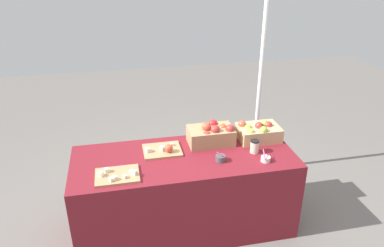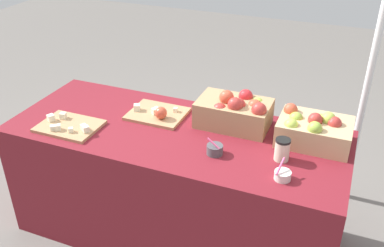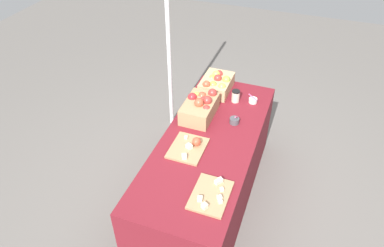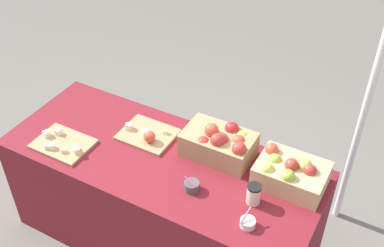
{
  "view_description": "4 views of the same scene",
  "coord_description": "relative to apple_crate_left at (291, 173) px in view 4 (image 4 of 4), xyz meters",
  "views": [
    {
      "loc": [
        -0.5,
        -2.69,
        2.36
      ],
      "look_at": [
        0.07,
        0.03,
        1.03
      ],
      "focal_mm": 34.78,
      "sensor_mm": 36.0,
      "label": 1
    },
    {
      "loc": [
        0.87,
        -1.89,
        1.96
      ],
      "look_at": [
        0.1,
        -0.0,
        0.81
      ],
      "focal_mm": 40.44,
      "sensor_mm": 36.0,
      "label": 2
    },
    {
      "loc": [
        -2.14,
        -0.64,
        2.68
      ],
      "look_at": [
        -0.2,
        0.08,
        1.03
      ],
      "focal_mm": 33.38,
      "sensor_mm": 36.0,
      "label": 3
    },
    {
      "loc": [
        1.15,
        -1.71,
        2.64
      ],
      "look_at": [
        0.18,
        0.04,
        1.03
      ],
      "focal_mm": 44.81,
      "sensor_mm": 36.0,
      "label": 4
    }
  ],
  "objects": [
    {
      "name": "ground_plane",
      "position": [
        -0.73,
        -0.16,
        -0.82
      ],
      "size": [
        10.0,
        10.0,
        0.0
      ],
      "primitive_type": "plane",
      "color": "slate"
    },
    {
      "name": "table",
      "position": [
        -0.73,
        -0.16,
        -0.45
      ],
      "size": [
        1.9,
        0.76,
        0.74
      ],
      "primitive_type": "cube",
      "color": "maroon",
      "rests_on": "ground_plane"
    },
    {
      "name": "apple_crate_left",
      "position": [
        0.0,
        0.0,
        0.0
      ],
      "size": [
        0.37,
        0.27,
        0.18
      ],
      "color": "tan",
      "rests_on": "table"
    },
    {
      "name": "apple_crate_middle",
      "position": [
        -0.44,
        0.02,
        0.01
      ],
      "size": [
        0.41,
        0.25,
        0.21
      ],
      "color": "tan",
      "rests_on": "table"
    },
    {
      "name": "cutting_board_front",
      "position": [
        -1.29,
        -0.36,
        -0.07
      ],
      "size": [
        0.34,
        0.25,
        0.05
      ],
      "color": "tan",
      "rests_on": "table"
    },
    {
      "name": "cutting_board_back",
      "position": [
        -0.89,
        -0.05,
        -0.06
      ],
      "size": [
        0.33,
        0.27,
        0.09
      ],
      "color": "tan",
      "rests_on": "table"
    },
    {
      "name": "sample_bowl_near",
      "position": [
        -0.08,
        -0.38,
        -0.05
      ],
      "size": [
        0.08,
        0.09,
        0.09
      ],
      "color": "silver",
      "rests_on": "table"
    },
    {
      "name": "sample_bowl_mid",
      "position": [
        -0.44,
        -0.3,
        -0.05
      ],
      "size": [
        0.08,
        0.08,
        0.1
      ],
      "color": "#4C4C51",
      "rests_on": "table"
    },
    {
      "name": "coffee_cup",
      "position": [
        -0.12,
        -0.22,
        -0.02
      ],
      "size": [
        0.08,
        0.08,
        0.12
      ],
      "color": "beige",
      "rests_on": "table"
    },
    {
      "name": "tent_pole",
      "position": [
        0.23,
        0.6,
        0.17
      ],
      "size": [
        0.04,
        0.04,
        1.97
      ],
      "primitive_type": "cylinder",
      "color": "white",
      "rests_on": "ground_plane"
    }
  ]
}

